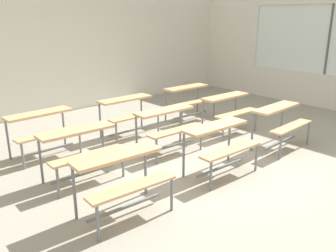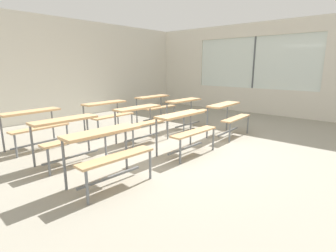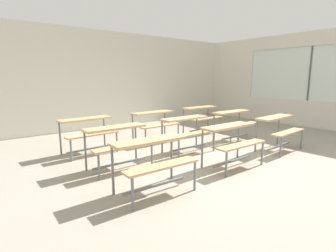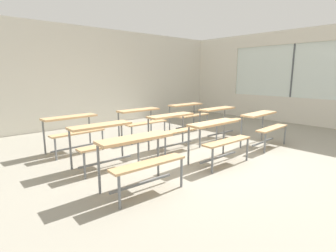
# 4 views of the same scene
# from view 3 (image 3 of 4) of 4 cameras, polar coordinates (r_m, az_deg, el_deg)

# --- Properties ---
(ground) EXTENTS (10.00, 9.00, 0.05)m
(ground) POSITION_cam_3_polar(r_m,az_deg,el_deg) (5.29, 10.03, -7.41)
(ground) COLOR gray
(wall_back) EXTENTS (10.00, 0.12, 3.00)m
(wall_back) POSITION_cam_3_polar(r_m,az_deg,el_deg) (8.68, -12.78, 9.74)
(wall_back) COLOR silver
(wall_back) RESTS_ON ground
(wall_right) EXTENTS (0.12, 9.00, 3.00)m
(wall_right) POSITION_cam_3_polar(r_m,az_deg,el_deg) (9.35, 31.99, 8.12)
(wall_right) COLOR silver
(wall_right) RESTS_ON ground
(desk_bench_r0c0) EXTENTS (1.12, 0.63, 0.74)m
(desk_bench_r0c0) POSITION_cam_3_polar(r_m,az_deg,el_deg) (3.63, -3.19, -5.96)
(desk_bench_r0c0) COLOR tan
(desk_bench_r0c0) RESTS_ON ground
(desk_bench_r0c1) EXTENTS (1.11, 0.61, 0.74)m
(desk_bench_r0c1) POSITION_cam_3_polar(r_m,az_deg,el_deg) (4.82, 13.83, -2.08)
(desk_bench_r0c1) COLOR tan
(desk_bench_r0c1) RESTS_ON ground
(desk_bench_r0c2) EXTENTS (1.13, 0.65, 0.74)m
(desk_bench_r0c2) POSITION_cam_3_polar(r_m,az_deg,el_deg) (6.20, 23.04, 0.18)
(desk_bench_r0c2) COLOR tan
(desk_bench_r0c2) RESTS_ON ground
(desk_bench_r1c0) EXTENTS (1.11, 0.60, 0.74)m
(desk_bench_r1c0) POSITION_cam_3_polar(r_m,az_deg,el_deg) (4.64, -10.81, -2.45)
(desk_bench_r1c0) COLOR tan
(desk_bench_r1c0) RESTS_ON ground
(desk_bench_r1c1) EXTENTS (1.11, 0.61, 0.74)m
(desk_bench_r1c1) POSITION_cam_3_polar(r_m,az_deg,el_deg) (5.60, 4.33, -0.04)
(desk_bench_r1c1) COLOR tan
(desk_bench_r1c1) RESTS_ON ground
(desk_bench_r1c2) EXTENTS (1.11, 0.61, 0.74)m
(desk_bench_r1c2) POSITION_cam_3_polar(r_m,az_deg,el_deg) (6.82, 14.36, 1.58)
(desk_bench_r1c2) COLOR tan
(desk_bench_r1c2) RESTS_ON ground
(desk_bench_r2c0) EXTENTS (1.13, 0.65, 0.74)m
(desk_bench_r2c0) POSITION_cam_3_polar(r_m,az_deg,el_deg) (5.73, -17.03, -0.23)
(desk_bench_r2c0) COLOR tan
(desk_bench_r2c0) RESTS_ON ground
(desk_bench_r2c1) EXTENTS (1.11, 0.60, 0.74)m
(desk_bench_r2c1) POSITION_cam_3_polar(r_m,az_deg,el_deg) (6.49, -2.81, 1.45)
(desk_bench_r2c1) COLOR tan
(desk_bench_r2c1) RESTS_ON ground
(desk_bench_r2c2) EXTENTS (1.11, 0.61, 0.74)m
(desk_bench_r2c2) POSITION_cam_3_polar(r_m,az_deg,el_deg) (7.62, 7.45, 2.75)
(desk_bench_r2c2) COLOR tan
(desk_bench_r2c2) RESTS_ON ground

